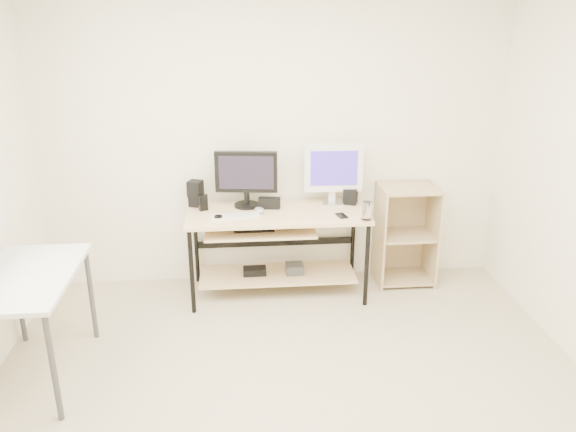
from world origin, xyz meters
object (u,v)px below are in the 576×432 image
(desk, at_px, (275,235))
(audio_controller, at_px, (203,202))
(side_table, at_px, (26,286))
(black_monitor, at_px, (246,175))
(white_imac, at_px, (334,169))
(shelf_unit, at_px, (404,233))

(desk, xyz_separation_m, audio_controller, (-0.59, 0.08, 0.28))
(side_table, bearing_deg, audio_controller, 47.07)
(black_monitor, bearing_deg, side_table, -132.54)
(desk, relative_size, white_imac, 2.81)
(desk, xyz_separation_m, side_table, (-1.65, -1.06, 0.13))
(side_table, height_order, audio_controller, audio_controller)
(desk, bearing_deg, side_table, -147.35)
(shelf_unit, distance_m, black_monitor, 1.51)
(side_table, relative_size, black_monitor, 1.90)
(desk, bearing_deg, black_monitor, 145.24)
(desk, bearing_deg, shelf_unit, 7.77)
(white_imac, height_order, audio_controller, white_imac)
(black_monitor, bearing_deg, desk, -27.66)
(desk, height_order, white_imac, white_imac)
(shelf_unit, xyz_separation_m, white_imac, (-0.66, -0.00, 0.61))
(black_monitor, distance_m, audio_controller, 0.42)
(shelf_unit, relative_size, white_imac, 1.69)
(white_imac, bearing_deg, audio_controller, -174.93)
(black_monitor, distance_m, white_imac, 0.74)
(side_table, height_order, black_monitor, black_monitor)
(shelf_unit, bearing_deg, audio_controller, -177.54)
(desk, relative_size, black_monitor, 2.85)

